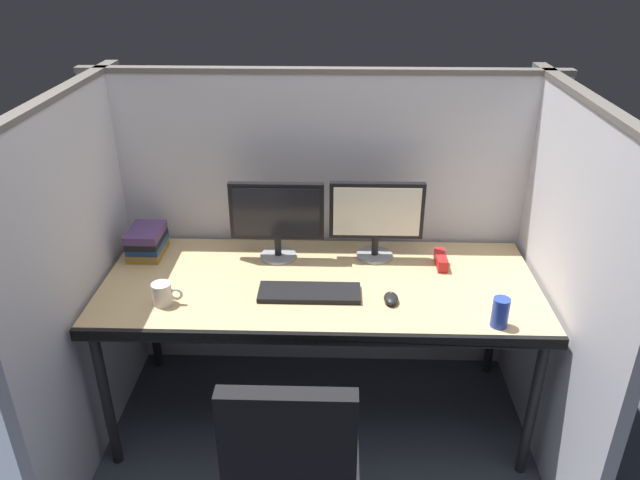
% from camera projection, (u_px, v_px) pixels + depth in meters
% --- Properties ---
extents(ground_plane, '(8.00, 8.00, 0.00)m').
position_uv_depth(ground_plane, '(318.00, 458.00, 2.71)').
color(ground_plane, '#383F4C').
extents(cubicle_partition_rear, '(2.21, 0.06, 1.57)m').
position_uv_depth(cubicle_partition_rear, '(322.00, 228.00, 3.02)').
color(cubicle_partition_rear, silver).
rests_on(cubicle_partition_rear, ground).
extents(cubicle_partition_left, '(0.06, 1.41, 1.57)m').
position_uv_depth(cubicle_partition_left, '(85.00, 280.00, 2.56)').
color(cubicle_partition_left, silver).
rests_on(cubicle_partition_left, ground).
extents(cubicle_partition_right, '(0.06, 1.41, 1.57)m').
position_uv_depth(cubicle_partition_right, '(558.00, 288.00, 2.51)').
color(cubicle_partition_right, silver).
rests_on(cubicle_partition_right, ground).
extents(desk, '(1.90, 0.80, 0.74)m').
position_uv_depth(desk, '(320.00, 293.00, 2.65)').
color(desk, tan).
rests_on(desk, ground).
extents(monitor_left, '(0.43, 0.17, 0.37)m').
position_uv_depth(monitor_left, '(277.00, 216.00, 2.75)').
color(monitor_left, gray).
rests_on(monitor_left, desk).
extents(monitor_right, '(0.43, 0.17, 0.37)m').
position_uv_depth(monitor_right, '(376.00, 215.00, 2.75)').
color(monitor_right, gray).
rests_on(monitor_right, desk).
extents(keyboard_main, '(0.43, 0.15, 0.02)m').
position_uv_depth(keyboard_main, '(309.00, 293.00, 2.54)').
color(keyboard_main, black).
rests_on(keyboard_main, desk).
extents(computer_mouse, '(0.06, 0.10, 0.04)m').
position_uv_depth(computer_mouse, '(391.00, 298.00, 2.49)').
color(computer_mouse, black).
rests_on(computer_mouse, desk).
extents(soda_can, '(0.07, 0.07, 0.12)m').
position_uv_depth(soda_can, '(500.00, 312.00, 2.32)').
color(soda_can, '#263FB2').
rests_on(soda_can, desk).
extents(book_stack, '(0.15, 0.23, 0.14)m').
position_uv_depth(book_stack, '(147.00, 241.00, 2.84)').
color(book_stack, olive).
rests_on(book_stack, desk).
extents(coffee_mug, '(0.13, 0.08, 0.09)m').
position_uv_depth(coffee_mug, '(163.00, 294.00, 2.46)').
color(coffee_mug, silver).
rests_on(coffee_mug, desk).
extents(red_stapler, '(0.04, 0.15, 0.06)m').
position_uv_depth(red_stapler, '(441.00, 260.00, 2.76)').
color(red_stapler, red).
rests_on(red_stapler, desk).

